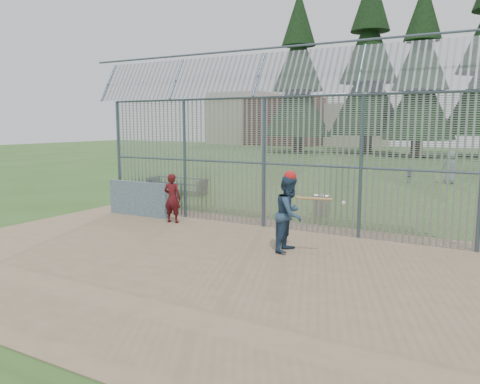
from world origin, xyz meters
The scene contains 13 objects.
ground centered at (0.00, 0.00, 0.00)m, with size 120.00×120.00×0.00m, color #2D511E.
dirt_infield centered at (0.00, -0.50, 0.01)m, with size 14.00×10.00×0.02m, color #756047.
dugout_wall centered at (-4.60, 2.90, 0.62)m, with size 2.50×0.12×1.20m, color #38566B.
batter centered at (1.84, 1.26, 0.98)m, with size 0.93×0.72×1.91m, color navy.
onlooker centered at (-2.83, 2.56, 0.82)m, with size 0.59×0.38×1.61m, color maroon.
bg_kid_standing centered at (4.01, 17.80, 0.88)m, with size 0.86×0.56×1.76m, color slate.
bg_kid_seated centered at (2.06, 17.12, 0.44)m, with size 0.52×0.22×0.88m, color slate.
batting_gear centered at (1.96, 1.24, 1.84)m, with size 1.68×0.55×0.68m.
trash_can centered at (1.02, 5.97, 0.38)m, with size 0.56×0.56×0.82m.
bleacher centered at (-6.72, 7.96, 0.41)m, with size 3.00×0.95×0.72m.
backstop_fence centered at (1.81, 3.43, 2.36)m, with size 20.09×0.81×5.30m.
conifer_row centered at (1.93, 41.51, 10.83)m, with size 38.48×12.26×20.20m.
distant_buildings centered at (-23.18, 56.49, 3.60)m, with size 26.50×10.50×8.00m.
Camera 1 is at (6.40, -9.38, 3.22)m, focal length 35.00 mm.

